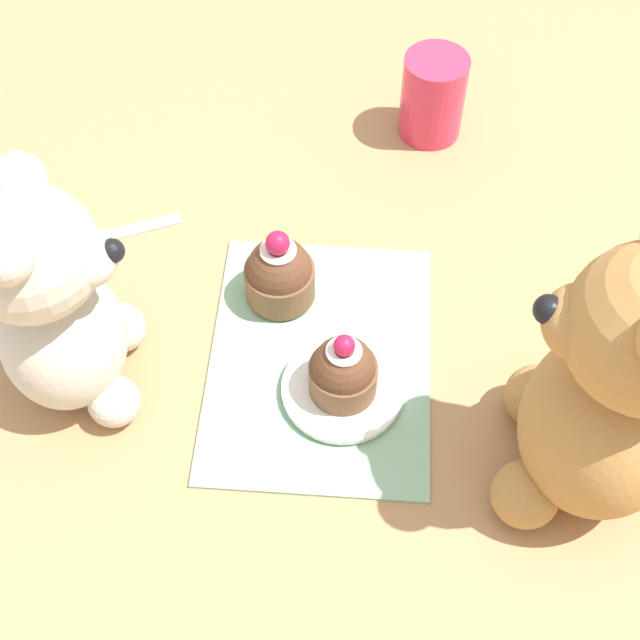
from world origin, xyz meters
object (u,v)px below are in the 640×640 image
at_px(cupcake_near_cream_bear, 280,274).
at_px(cupcake_near_tan_bear, 343,371).
at_px(teddy_bear_cream, 54,303).
at_px(teaspoon, 113,233).
at_px(juice_glass, 433,96).
at_px(teddy_bear_tan, 613,392).
at_px(saucer_plate, 343,389).

relative_size(cupcake_near_cream_bear, cupcake_near_tan_bear, 1.13).
height_order(teddy_bear_cream, cupcake_near_tan_bear, teddy_bear_cream).
relative_size(cupcake_near_tan_bear, teaspoon, 0.55).
distance_m(juice_glass, teaspoon, 0.32).
distance_m(teddy_bear_tan, juice_glass, 0.37).
xyz_separation_m(cupcake_near_cream_bear, teaspoon, (0.06, 0.15, -0.03)).
distance_m(cupcake_near_cream_bear, cupcake_near_tan_bear, 0.11).
bearing_deg(teaspoon, juice_glass, 6.24).
xyz_separation_m(cupcake_near_tan_bear, juice_glass, (0.30, -0.07, 0.01)).
xyz_separation_m(cupcake_near_cream_bear, juice_glass, (0.21, -0.12, 0.01)).
bearing_deg(teddy_bear_tan, juice_glass, -153.81).
relative_size(saucer_plate, teaspoon, 0.79).
height_order(cupcake_near_cream_bear, cupcake_near_tan_bear, cupcake_near_cream_bear).
bearing_deg(teddy_bear_cream, cupcake_near_cream_bear, -65.30).
bearing_deg(cupcake_near_cream_bear, cupcake_near_tan_bear, -147.84).
height_order(teddy_bear_cream, teddy_bear_tan, teddy_bear_tan).
height_order(saucer_plate, juice_glass, juice_glass).
bearing_deg(teaspoon, teddy_bear_cream, -109.95).
xyz_separation_m(saucer_plate, juice_glass, (0.30, -0.07, 0.03)).
bearing_deg(teddy_bear_tan, teaspoon, -107.97).
distance_m(cupcake_near_cream_bear, teaspoon, 0.17).
bearing_deg(teaspoon, cupcake_near_cream_bear, -43.35).
height_order(teddy_bear_tan, cupcake_near_tan_bear, teddy_bear_tan).
bearing_deg(cupcake_near_tan_bear, teaspoon, 54.96).
height_order(teddy_bear_cream, saucer_plate, teddy_bear_cream).
xyz_separation_m(teddy_bear_cream, saucer_plate, (0.00, -0.20, -0.09)).
relative_size(cupcake_near_tan_bear, juice_glass, 0.79).
distance_m(teddy_bear_tan, cupcake_near_cream_bear, 0.28).
height_order(teddy_bear_tan, saucer_plate, teddy_bear_tan).
bearing_deg(teddy_bear_tan, cupcake_near_cream_bear, -112.21).
xyz_separation_m(teddy_bear_cream, cupcake_near_cream_bear, (0.09, -0.15, -0.07)).
bearing_deg(juice_glass, saucer_plate, 167.57).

